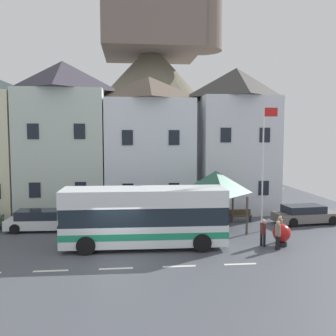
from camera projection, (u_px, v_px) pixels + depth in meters
ground_plane at (117, 260)px, 19.37m from camera, size 40.00×60.00×0.07m
townhouse_01 at (64, 138)px, 30.39m from camera, size 6.47×6.31×12.03m
townhouse_02 at (149, 145)px, 30.99m from camera, size 6.84×6.02×10.92m
townhouse_03 at (235, 140)px, 31.36m from camera, size 6.00×5.36×11.65m
hilltop_castle at (152, 109)px, 48.44m from camera, size 32.69×32.69×26.03m
transit_bus at (144, 218)px, 21.32m from camera, size 9.14×2.85×3.32m
bus_shelter at (216, 182)px, 25.37m from camera, size 3.60×3.60×3.91m
parked_car_01 at (41, 220)px, 25.10m from camera, size 4.55×1.95×1.35m
parked_car_02 at (305, 214)px, 27.10m from camera, size 4.72×2.31×1.30m
pedestrian_00 at (278, 234)px, 20.92m from camera, size 0.30×0.30×1.60m
pedestrian_01 at (280, 226)px, 22.40m from camera, size 0.31×0.32×1.55m
pedestrian_02 at (208, 221)px, 23.82m from camera, size 0.33×0.33×1.55m
pedestrian_03 at (263, 231)px, 21.49m from camera, size 0.33×0.33×1.57m
public_bench at (240, 215)px, 27.65m from camera, size 1.63×0.48×0.87m
flagpole at (264, 161)px, 24.58m from camera, size 0.95×0.10×8.07m
harbour_buoy at (282, 234)px, 21.57m from camera, size 1.01×1.01×1.26m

